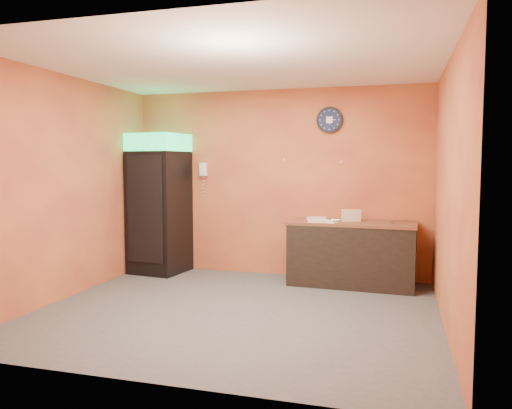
% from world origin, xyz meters
% --- Properties ---
extents(floor, '(4.50, 4.50, 0.00)m').
position_xyz_m(floor, '(0.00, 0.00, 0.00)').
color(floor, '#47474C').
rests_on(floor, ground).
extents(back_wall, '(4.50, 0.02, 2.80)m').
position_xyz_m(back_wall, '(0.00, 2.00, 1.40)').
color(back_wall, '#D27C3B').
rests_on(back_wall, floor).
extents(left_wall, '(0.02, 4.00, 2.80)m').
position_xyz_m(left_wall, '(-2.25, 0.00, 1.40)').
color(left_wall, '#D27C3B').
rests_on(left_wall, floor).
extents(right_wall, '(0.02, 4.00, 2.80)m').
position_xyz_m(right_wall, '(2.25, 0.00, 1.40)').
color(right_wall, '#D27C3B').
rests_on(right_wall, floor).
extents(ceiling, '(4.50, 4.00, 0.02)m').
position_xyz_m(ceiling, '(0.00, 0.00, 2.80)').
color(ceiling, white).
rests_on(ceiling, back_wall).
extents(beverage_cooler, '(0.84, 0.85, 2.15)m').
position_xyz_m(beverage_cooler, '(-1.80, 1.60, 1.05)').
color(beverage_cooler, black).
rests_on(beverage_cooler, floor).
extents(prep_counter, '(1.74, 0.84, 0.85)m').
position_xyz_m(prep_counter, '(1.16, 1.62, 0.43)').
color(prep_counter, black).
rests_on(prep_counter, floor).
extents(wall_clock, '(0.38, 0.06, 0.38)m').
position_xyz_m(wall_clock, '(0.78, 1.97, 2.33)').
color(wall_clock, black).
rests_on(wall_clock, back_wall).
extents(wall_phone, '(0.11, 0.10, 0.21)m').
position_xyz_m(wall_phone, '(-1.19, 1.95, 1.60)').
color(wall_phone, white).
rests_on(wall_phone, back_wall).
extents(butcher_paper, '(1.78, 0.86, 0.04)m').
position_xyz_m(butcher_paper, '(1.16, 1.62, 0.87)').
color(butcher_paper, brown).
rests_on(butcher_paper, prep_counter).
extents(sub_roll_stack, '(0.27, 0.16, 0.16)m').
position_xyz_m(sub_roll_stack, '(1.14, 1.62, 0.97)').
color(sub_roll_stack, beige).
rests_on(sub_roll_stack, butcher_paper).
extents(wrapped_sandwich_left, '(0.30, 0.17, 0.04)m').
position_xyz_m(wrapped_sandwich_left, '(0.71, 1.39, 0.91)').
color(wrapped_sandwich_left, silver).
rests_on(wrapped_sandwich_left, butcher_paper).
extents(wrapped_sandwich_mid, '(0.27, 0.21, 0.04)m').
position_xyz_m(wrapped_sandwich_mid, '(0.85, 1.40, 0.91)').
color(wrapped_sandwich_mid, silver).
rests_on(wrapped_sandwich_mid, butcher_paper).
extents(wrapped_sandwich_right, '(0.29, 0.20, 0.04)m').
position_xyz_m(wrapped_sandwich_right, '(0.64, 1.70, 0.91)').
color(wrapped_sandwich_right, silver).
rests_on(wrapped_sandwich_right, butcher_paper).
extents(kitchen_tool, '(0.06, 0.06, 0.06)m').
position_xyz_m(kitchen_tool, '(1.00, 1.70, 0.92)').
color(kitchen_tool, silver).
rests_on(kitchen_tool, butcher_paper).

